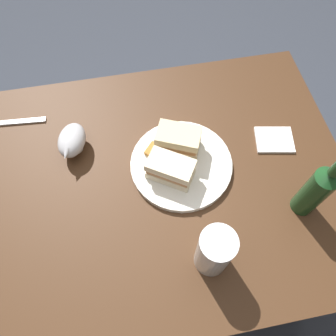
% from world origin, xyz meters
% --- Properties ---
extents(ground_plane, '(6.00, 6.00, 0.00)m').
position_xyz_m(ground_plane, '(0.00, 0.00, 0.00)').
color(ground_plane, '#333842').
extents(dining_table, '(1.11, 0.83, 0.74)m').
position_xyz_m(dining_table, '(0.00, 0.00, 0.37)').
color(dining_table, '#422816').
rests_on(dining_table, ground).
extents(plate, '(0.29, 0.29, 0.02)m').
position_xyz_m(plate, '(-0.08, -0.03, 0.75)').
color(plate, silver).
rests_on(plate, dining_table).
extents(sandwich_half_left, '(0.14, 0.12, 0.08)m').
position_xyz_m(sandwich_half_left, '(-0.08, -0.08, 0.80)').
color(sandwich_half_left, beige).
rests_on(sandwich_half_left, plate).
extents(sandwich_half_right, '(0.14, 0.12, 0.07)m').
position_xyz_m(sandwich_half_right, '(-0.05, 0.00, 0.79)').
color(sandwich_half_right, beige).
rests_on(sandwich_half_right, plate).
extents(potato_wedge_front, '(0.04, 0.05, 0.01)m').
position_xyz_m(potato_wedge_front, '(-0.01, -0.09, 0.77)').
color(potato_wedge_front, '#AD702D').
rests_on(potato_wedge_front, plate).
extents(potato_wedge_middle, '(0.04, 0.03, 0.02)m').
position_xyz_m(potato_wedge_middle, '(-0.03, -0.07, 0.77)').
color(potato_wedge_middle, '#AD702D').
rests_on(potato_wedge_middle, plate).
extents(potato_wedge_back, '(0.03, 0.05, 0.02)m').
position_xyz_m(potato_wedge_back, '(-0.05, -0.03, 0.77)').
color(potato_wedge_back, '#B77F33').
rests_on(potato_wedge_back, plate).
extents(potato_wedge_left_edge, '(0.04, 0.04, 0.02)m').
position_xyz_m(potato_wedge_left_edge, '(-0.05, -0.09, 0.77)').
color(potato_wedge_left_edge, gold).
rests_on(potato_wedge_left_edge, plate).
extents(potato_wedge_right_edge, '(0.04, 0.04, 0.02)m').
position_xyz_m(potato_wedge_right_edge, '(-0.04, -0.04, 0.77)').
color(potato_wedge_right_edge, '#AD702D').
rests_on(potato_wedge_right_edge, plate).
extents(pint_glass, '(0.08, 0.08, 0.16)m').
position_xyz_m(pint_glass, '(-0.10, 0.24, 0.81)').
color(pint_glass, white).
rests_on(pint_glass, dining_table).
extents(gravy_boat, '(0.10, 0.13, 0.07)m').
position_xyz_m(gravy_boat, '(0.21, -0.15, 0.79)').
color(gravy_boat, '#B7B7BC').
rests_on(gravy_boat, dining_table).
extents(cider_bottle, '(0.06, 0.06, 0.26)m').
position_xyz_m(cider_bottle, '(-0.38, 0.15, 0.85)').
color(cider_bottle, '#19421E').
rests_on(cider_bottle, dining_table).
extents(napkin, '(0.12, 0.11, 0.01)m').
position_xyz_m(napkin, '(-0.37, -0.06, 0.75)').
color(napkin, white).
rests_on(napkin, dining_table).
extents(fork, '(0.18, 0.03, 0.01)m').
position_xyz_m(fork, '(0.39, -0.28, 0.75)').
color(fork, silver).
rests_on(fork, dining_table).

